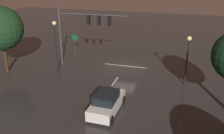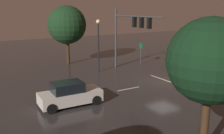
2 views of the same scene
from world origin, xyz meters
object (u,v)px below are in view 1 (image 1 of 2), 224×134
traffic_signal_assembly (83,25)px  route_sign (75,40)px  street_lamp_right_kerb (55,38)px  tree_right_near (1,28)px  street_lamp_left_kerb (188,51)px  car_approaching (107,103)px

traffic_signal_assembly → route_sign: traffic_signal_assembly is taller
street_lamp_right_kerb → tree_right_near: (5.44, 1.33, 0.90)m
street_lamp_left_kerb → route_sign: (13.88, -5.47, -1.46)m
route_sign → tree_right_near: (4.72, 7.46, 2.83)m
street_lamp_left_kerb → street_lamp_right_kerb: bearing=2.9°
street_lamp_right_kerb → route_sign: size_ratio=2.09×
car_approaching → street_lamp_left_kerb: street_lamp_left_kerb is taller
tree_right_near → route_sign: bearing=-122.3°
street_lamp_left_kerb → tree_right_near: size_ratio=0.68×
car_approaching → street_lamp_right_kerb: 10.23m
traffic_signal_assembly → street_lamp_right_kerb: size_ratio=1.42×
traffic_signal_assembly → car_approaching: (-5.50, 8.96, -3.90)m
car_approaching → street_lamp_left_kerb: (-5.67, -6.92, 2.57)m
traffic_signal_assembly → tree_right_near: 8.46m
route_sign → tree_right_near: size_ratio=0.38×
street_lamp_right_kerb → traffic_signal_assembly: bearing=-126.6°
car_approaching → tree_right_near: tree_right_near is taller
traffic_signal_assembly → tree_right_near: (7.44, 4.03, 0.04)m
traffic_signal_assembly → car_approaching: size_ratio=1.79×
street_lamp_right_kerb → car_approaching: bearing=140.1°
tree_right_near → street_lamp_right_kerb: bearing=-166.2°
street_lamp_left_kerb → tree_right_near: (18.60, 1.99, 1.37)m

